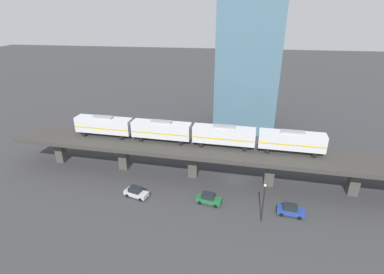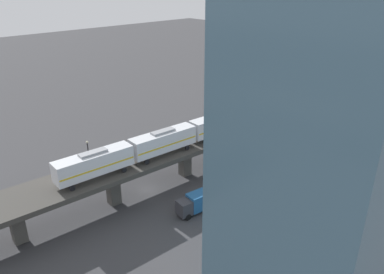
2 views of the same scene
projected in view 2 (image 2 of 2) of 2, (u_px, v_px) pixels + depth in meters
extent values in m
plane|color=#38383A|center=(147.00, 189.00, 65.73)|extent=(400.00, 400.00, 0.00)
cube|color=#393733|center=(146.00, 158.00, 63.29)|extent=(14.75, 92.36, 0.80)
cube|color=#47443F|center=(285.00, 123.00, 87.25)|extent=(1.92, 1.92, 5.71)
cube|color=#47443F|center=(240.00, 140.00, 78.42)|extent=(1.92, 1.92, 5.71)
cube|color=#47443F|center=(185.00, 161.00, 69.59)|extent=(1.92, 1.92, 5.71)
cube|color=#47443F|center=(113.00, 188.00, 60.76)|extent=(1.92, 1.92, 5.71)
cube|color=#47443F|center=(17.00, 224.00, 51.94)|extent=(1.92, 1.92, 5.71)
cube|color=silver|center=(262.00, 109.00, 77.58)|extent=(3.62, 12.17, 3.10)
cube|color=gold|center=(262.00, 110.00, 77.70)|extent=(3.65, 11.93, 0.24)
cube|color=gray|center=(262.00, 101.00, 76.89)|extent=(1.69, 4.29, 0.36)
cylinder|color=black|center=(278.00, 116.00, 80.06)|extent=(0.28, 0.85, 0.84)
cylinder|color=black|center=(269.00, 113.00, 81.74)|extent=(0.28, 0.85, 0.84)
cylinder|color=black|center=(252.00, 125.00, 75.12)|extent=(0.28, 0.85, 0.84)
cylinder|color=black|center=(243.00, 122.00, 76.79)|extent=(0.28, 0.85, 0.84)
cube|color=silver|center=(218.00, 123.00, 70.17)|extent=(3.62, 12.17, 3.10)
cube|color=gold|center=(218.00, 125.00, 70.29)|extent=(3.65, 11.93, 0.24)
cube|color=gray|center=(218.00, 115.00, 69.48)|extent=(1.69, 4.29, 0.36)
cylinder|color=black|center=(237.00, 130.00, 72.65)|extent=(0.28, 0.85, 0.84)
cylinder|color=black|center=(229.00, 127.00, 74.32)|extent=(0.28, 0.85, 0.84)
cylinder|color=black|center=(205.00, 142.00, 67.70)|extent=(0.28, 0.85, 0.84)
cylinder|color=black|center=(197.00, 137.00, 69.38)|extent=(0.28, 0.85, 0.84)
cube|color=silver|center=(163.00, 141.00, 62.75)|extent=(3.62, 12.17, 3.10)
cube|color=gold|center=(163.00, 143.00, 62.87)|extent=(3.65, 11.93, 0.24)
cube|color=gray|center=(163.00, 131.00, 62.06)|extent=(1.69, 4.29, 0.36)
cylinder|color=black|center=(187.00, 148.00, 65.23)|extent=(0.28, 0.85, 0.84)
cylinder|color=black|center=(179.00, 143.00, 66.91)|extent=(0.28, 0.85, 0.84)
cylinder|color=black|center=(147.00, 162.00, 60.29)|extent=(0.28, 0.85, 0.84)
cylinder|color=black|center=(139.00, 157.00, 61.96)|extent=(0.28, 0.85, 0.84)
cube|color=silver|center=(94.00, 163.00, 55.34)|extent=(3.62, 12.17, 3.10)
cube|color=gold|center=(94.00, 165.00, 55.46)|extent=(3.65, 11.93, 0.24)
cube|color=gray|center=(93.00, 153.00, 54.65)|extent=(1.69, 4.29, 0.36)
cylinder|color=black|center=(124.00, 170.00, 57.82)|extent=(0.28, 0.85, 0.84)
cylinder|color=black|center=(116.00, 165.00, 59.49)|extent=(0.28, 0.85, 0.84)
cylinder|color=black|center=(72.00, 188.00, 52.87)|extent=(0.28, 0.85, 0.84)
cylinder|color=black|center=(66.00, 182.00, 54.55)|extent=(0.28, 0.85, 0.84)
cube|color=#1E6638|center=(140.00, 162.00, 73.72)|extent=(2.64, 4.67, 0.80)
cube|color=#1E2328|center=(140.00, 158.00, 73.48)|extent=(2.05, 2.48, 0.76)
cylinder|color=black|center=(148.00, 164.00, 73.92)|extent=(0.37, 0.69, 0.66)
cylinder|color=black|center=(144.00, 161.00, 75.24)|extent=(0.37, 0.69, 0.66)
cylinder|color=black|center=(135.00, 168.00, 72.51)|extent=(0.37, 0.69, 0.66)
cylinder|color=black|center=(131.00, 164.00, 73.84)|extent=(0.37, 0.69, 0.66)
cube|color=#233D93|center=(72.00, 185.00, 65.82)|extent=(2.44, 4.62, 0.80)
cube|color=#1E2328|center=(73.00, 181.00, 65.59)|extent=(1.95, 2.42, 0.76)
cylinder|color=black|center=(82.00, 186.00, 66.10)|extent=(0.34, 0.69, 0.66)
cylinder|color=black|center=(79.00, 182.00, 67.38)|extent=(0.34, 0.69, 0.66)
cylinder|color=black|center=(66.00, 191.00, 64.58)|extent=(0.34, 0.69, 0.66)
cylinder|color=black|center=(63.00, 187.00, 65.86)|extent=(0.34, 0.69, 0.66)
cube|color=#B7BABF|center=(189.00, 143.00, 82.08)|extent=(3.01, 4.73, 0.80)
cube|color=#1E2328|center=(189.00, 140.00, 81.83)|extent=(2.21, 2.58, 0.76)
cylinder|color=black|center=(196.00, 145.00, 82.14)|extent=(0.42, 0.70, 0.66)
cylinder|color=black|center=(193.00, 142.00, 83.54)|extent=(0.42, 0.70, 0.66)
cylinder|color=black|center=(184.00, 147.00, 80.95)|extent=(0.42, 0.70, 0.66)
cylinder|color=black|center=(181.00, 144.00, 82.35)|extent=(0.42, 0.70, 0.66)
cube|color=#333338|center=(184.00, 208.00, 57.72)|extent=(2.45, 2.27, 2.30)
cube|color=#1E5184|center=(203.00, 199.00, 59.59)|extent=(2.97, 5.46, 2.70)
cylinder|color=black|center=(181.00, 211.00, 58.91)|extent=(0.48, 1.04, 1.00)
cylinder|color=black|center=(188.00, 217.00, 57.44)|extent=(0.48, 1.04, 1.00)
cylinder|color=black|center=(206.00, 200.00, 61.74)|extent=(0.48, 1.04, 1.00)
cylinder|color=black|center=(214.00, 206.00, 60.21)|extent=(0.48, 1.04, 1.00)
cylinder|color=black|center=(89.00, 159.00, 69.39)|extent=(0.20, 0.20, 6.50)
sphere|color=beige|center=(87.00, 142.00, 68.00)|extent=(0.44, 0.44, 0.44)
cube|color=slate|center=(318.00, 158.00, 36.96)|extent=(16.00, 16.00, 36.00)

